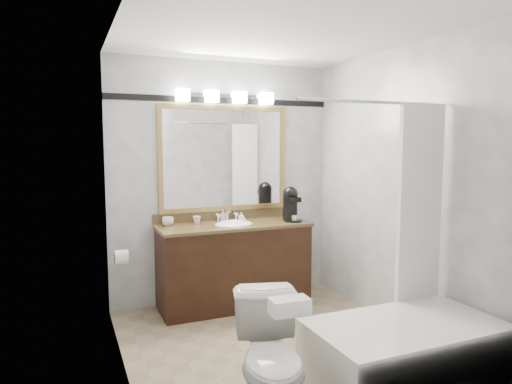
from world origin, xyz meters
TOP-DOWN VIEW (x-y plane):
  - room at (0.00, 0.00)m, footprint 2.42×2.62m
  - vanity at (0.00, 1.02)m, footprint 1.53×0.58m
  - mirror at (0.00, 1.28)m, footprint 1.40×0.04m
  - vanity_light_bar at (0.00, 1.23)m, footprint 1.02×0.14m
  - accent_stripe at (0.00, 1.29)m, footprint 2.40×0.01m
  - bathtub at (0.55, -0.90)m, footprint 1.30×0.75m
  - tp_roll at (-1.14, 0.66)m, footprint 0.11×0.12m
  - toilet at (-0.46, -0.89)m, footprint 0.59×0.80m
  - tissue_box at (-0.46, -1.12)m, footprint 0.22×0.13m
  - coffee_maker at (0.61, 0.95)m, footprint 0.19×0.24m
  - cup_left at (-0.63, 1.17)m, footprint 0.14×0.14m
  - cup_right at (-0.34, 1.17)m, footprint 0.10×0.10m
  - soap_bottle_a at (-0.04, 1.23)m, footprint 0.06×0.07m
  - soap_bottle_b at (0.14, 1.17)m, footprint 0.09×0.09m
  - soap_bar at (0.14, 1.13)m, footprint 0.08×0.06m

SIDE VIEW (x-z plane):
  - bathtub at x=0.55m, z-range -0.70..1.26m
  - toilet at x=-0.46m, z-range 0.00..0.73m
  - vanity at x=0.00m, z-range -0.04..0.93m
  - tp_roll at x=-1.14m, z-range 0.64..0.76m
  - tissue_box at x=-0.46m, z-range 0.73..0.82m
  - soap_bar at x=0.14m, z-range 0.85..0.87m
  - cup_right at x=-0.34m, z-range 0.85..0.93m
  - cup_left at x=-0.63m, z-range 0.85..0.94m
  - soap_bottle_b at x=0.14m, z-range 0.85..0.94m
  - soap_bottle_a at x=-0.04m, z-range 0.85..0.96m
  - coffee_maker at x=0.61m, z-range 0.86..1.22m
  - room at x=0.00m, z-range -0.01..2.51m
  - mirror at x=0.00m, z-range 0.95..2.05m
  - accent_stripe at x=0.00m, z-range 2.07..2.13m
  - vanity_light_bar at x=0.00m, z-range 2.07..2.19m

